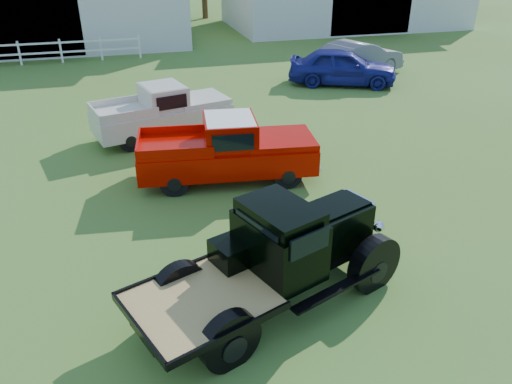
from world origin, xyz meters
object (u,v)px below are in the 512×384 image
object	(u,v)px
vintage_flatbed	(274,256)
red_pickup	(227,149)
misc_car_blue	(342,67)
misc_car_grey	(357,59)
white_pickup	(162,112)

from	to	relation	value
vintage_flatbed	red_pickup	size ratio (longest dim) A/B	1.02
vintage_flatbed	misc_car_blue	xyz separation A→B (m)	(7.39, 13.30, -0.19)
red_pickup	vintage_flatbed	bearing A→B (deg)	-86.25
vintage_flatbed	misc_car_grey	world-z (taller)	vintage_flatbed
white_pickup	vintage_flatbed	bearing A→B (deg)	-97.62
vintage_flatbed	red_pickup	xyz separation A→B (m)	(0.33, 5.26, -0.10)
vintage_flatbed	white_pickup	bearing A→B (deg)	75.47
white_pickup	misc_car_blue	world-z (taller)	white_pickup
misc_car_grey	vintage_flatbed	bearing A→B (deg)	127.52
vintage_flatbed	white_pickup	xyz separation A→B (m)	(-0.99, 9.03, -0.15)
misc_car_blue	misc_car_grey	bearing A→B (deg)	-23.43
white_pickup	misc_car_blue	size ratio (longest dim) A/B	0.98
red_pickup	misc_car_blue	world-z (taller)	red_pickup
misc_car_grey	misc_car_blue	bearing A→B (deg)	111.28
white_pickup	misc_car_grey	size ratio (longest dim) A/B	0.94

